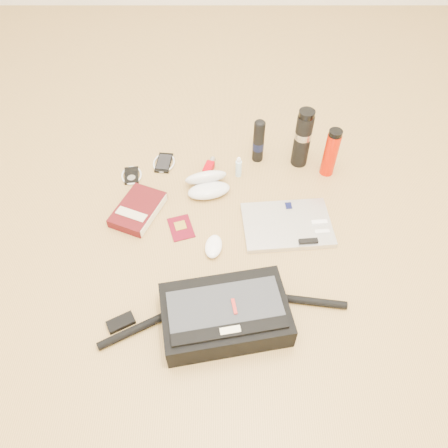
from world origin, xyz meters
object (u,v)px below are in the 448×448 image
object	(u,v)px
thermos_black	(303,138)
thermos_red	(331,153)
laptop	(287,225)
book	(138,210)
messenger_bag	(225,315)

from	to	relation	value
thermos_black	thermos_red	size ratio (longest dim) A/B	1.22
laptop	book	size ratio (longest dim) A/B	1.36
laptop	book	xyz separation A→B (m)	(-0.59, 0.07, 0.01)
book	thermos_black	size ratio (longest dim) A/B	0.97
book	laptop	bearing A→B (deg)	15.85
messenger_bag	book	size ratio (longest dim) A/B	3.12
thermos_red	messenger_bag	bearing A→B (deg)	-121.80
book	thermos_red	world-z (taller)	thermos_red
thermos_red	book	bearing A→B (deg)	-163.35
messenger_bag	thermos_black	xyz separation A→B (m)	(0.33, 0.77, 0.08)
messenger_bag	thermos_red	world-z (taller)	thermos_red
book	thermos_red	distance (m)	0.82
laptop	thermos_black	world-z (taller)	thermos_black
messenger_bag	thermos_black	distance (m)	0.84
messenger_bag	thermos_red	distance (m)	0.84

